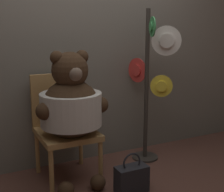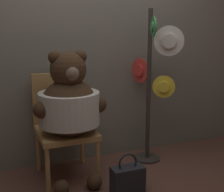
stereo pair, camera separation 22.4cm
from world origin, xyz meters
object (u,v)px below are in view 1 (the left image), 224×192
at_px(teddy_bear, 71,105).
at_px(hat_display_rack, 152,81).
at_px(chair, 64,123).
at_px(handbag_on_ground, 132,178).

distance_m(teddy_bear, hat_display_rack, 0.94).
relative_size(chair, handbag_on_ground, 2.71).
bearing_deg(handbag_on_ground, hat_display_rack, 44.99).
bearing_deg(handbag_on_ground, chair, 125.70).
bearing_deg(chair, hat_display_rack, -2.23).
bearing_deg(hat_display_rack, handbag_on_ground, -135.01).
bearing_deg(hat_display_rack, chair, 177.77).
distance_m(chair, hat_display_rack, 1.00).
distance_m(chair, teddy_bear, 0.28).
xyz_separation_m(chair, teddy_bear, (0.02, -0.18, 0.21)).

